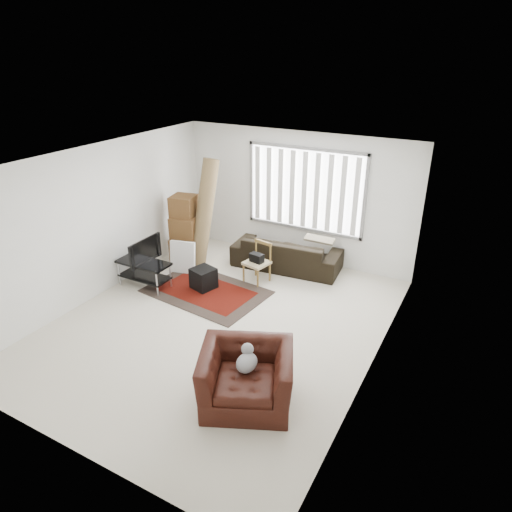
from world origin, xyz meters
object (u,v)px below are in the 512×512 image
(moving_boxes, at_px, (186,232))
(armchair, at_px, (246,373))
(side_chair, at_px, (257,261))
(tv_stand, at_px, (144,269))
(sofa, at_px, (287,249))

(moving_boxes, relative_size, armchair, 0.97)
(side_chair, bearing_deg, armchair, -52.01)
(tv_stand, relative_size, armchair, 0.70)
(moving_boxes, bearing_deg, sofa, 19.75)
(side_chair, height_order, armchair, armchair)
(moving_boxes, distance_m, side_chair, 1.78)
(tv_stand, distance_m, sofa, 2.86)
(sofa, height_order, side_chair, sofa)
(sofa, distance_m, armchair, 3.99)
(side_chair, bearing_deg, moving_boxes, -171.50)
(sofa, relative_size, side_chair, 2.77)
(sofa, xyz_separation_m, armchair, (1.21, -3.80, 0.01))
(moving_boxes, height_order, sofa, moving_boxes)
(tv_stand, distance_m, moving_boxes, 1.34)
(moving_boxes, distance_m, sofa, 2.14)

